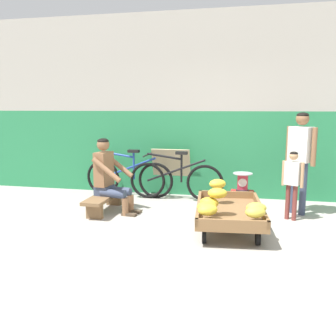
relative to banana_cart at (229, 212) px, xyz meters
name	(u,v)px	position (x,y,z in m)	size (l,w,h in m)	color
ground_plane	(200,256)	(-0.27, -0.93, -0.24)	(80.00, 80.00, 0.00)	#A39E93
back_wall	(221,106)	(-0.27, 1.94, 1.38)	(16.00, 0.30, 3.25)	#287F4C
banana_cart	(229,212)	(0.00, 0.00, 0.00)	(0.97, 1.51, 0.36)	brown
banana_pile	(224,202)	(-0.05, -0.31, 0.22)	(0.86, 1.19, 0.25)	gold
low_bench	(105,199)	(-1.93, 0.48, -0.04)	(0.32, 1.10, 0.27)	brown
vendor_seated	(109,176)	(-1.84, 0.46, 0.33)	(0.71, 0.54, 1.14)	brown
plastic_crate	(242,201)	(0.16, 1.00, -0.09)	(0.36, 0.28, 0.30)	red
weighing_scale	(243,182)	(0.16, 0.99, 0.21)	(0.30, 0.30, 0.29)	#28282D
bicycle_near_left	(129,177)	(-1.87, 1.48, 0.11)	(1.66, 0.48, 0.86)	black
bicycle_far_left	(176,180)	(-0.99, 1.40, 0.11)	(1.66, 0.48, 0.86)	black
sign_board	(172,172)	(-1.13, 1.78, 0.19)	(0.70, 0.30, 0.86)	#C6B289
customer_adult	(301,152)	(0.98, 0.97, 0.71)	(0.39, 0.36, 1.53)	#38425B
customer_child	(293,178)	(0.85, 0.63, 0.37)	(0.28, 0.21, 0.99)	brown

